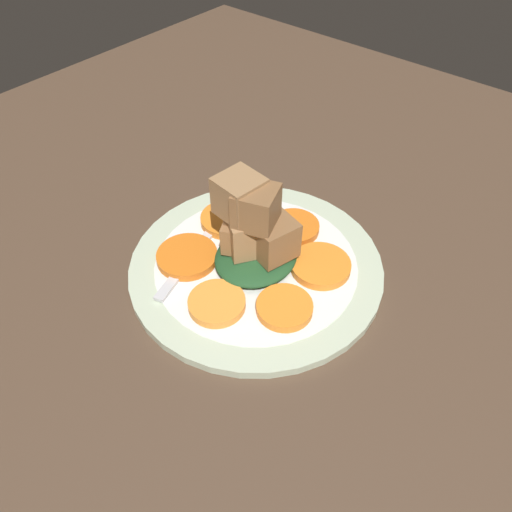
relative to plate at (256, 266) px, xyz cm
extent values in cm
cube|color=#4C3828|center=(0.00, 0.00, -1.52)|extent=(120.00, 120.00, 2.00)
cylinder|color=beige|center=(0.00, 0.00, -0.02)|extent=(28.07, 28.07, 1.00)
cylinder|color=white|center=(0.00, 0.00, 0.03)|extent=(22.46, 22.46, 1.00)
cylinder|color=orange|center=(-2.97, -6.98, 1.04)|extent=(6.40, 6.40, 0.91)
cylinder|color=orange|center=(4.55, -6.16, 1.04)|extent=(6.77, 6.77, 0.91)
cylinder|color=orange|center=(7.31, 0.93, 1.04)|extent=(5.88, 5.88, 0.91)
cylinder|color=orange|center=(3.33, 6.54, 1.04)|extent=(5.77, 5.77, 0.91)
cylinder|color=orange|center=(-3.81, 5.98, 1.04)|extent=(6.59, 6.59, 0.91)
cylinder|color=orange|center=(-6.96, -0.15, 1.04)|extent=(5.95, 5.95, 0.91)
ellipsoid|color=#1E4723|center=(0.00, 0.00, 1.47)|extent=(9.61, 8.65, 1.79)
cube|color=olive|center=(0.59, -1.76, 4.09)|extent=(4.62, 4.62, 3.43)
cube|color=#9E754C|center=(0.15, -1.05, 4.57)|extent=(6.10, 6.10, 4.39)
cube|color=brown|center=(-1.01, 1.50, 4.50)|extent=(5.24, 5.24, 4.27)
cube|color=brown|center=(-0.76, -1.45, 4.51)|extent=(5.40, 5.40, 4.28)
cube|color=brown|center=(0.00, 0.00, 8.52)|extent=(5.24, 5.24, 4.10)
cube|color=#9E754C|center=(-0.01, -2.18, 8.78)|extent=(4.74, 4.74, 4.27)
cube|color=silver|center=(4.98, -5.73, 0.78)|extent=(11.89, 4.28, 0.40)
cube|color=silver|center=(-1.52, -7.54, 0.78)|extent=(2.02, 2.62, 0.40)
cube|color=silver|center=(-4.24, -9.33, 0.78)|extent=(4.65, 1.57, 0.40)
cube|color=silver|center=(-4.42, -8.69, 0.78)|extent=(4.65, 1.57, 0.40)
cube|color=silver|center=(-4.59, -8.05, 0.78)|extent=(4.65, 1.57, 0.40)
cube|color=silver|center=(-4.77, -7.40, 0.78)|extent=(4.65, 1.57, 0.40)
camera|label=1|loc=(29.47, 24.72, 40.19)|focal=35.00mm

